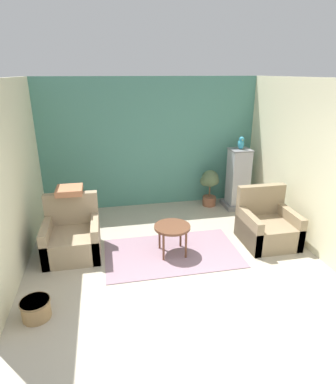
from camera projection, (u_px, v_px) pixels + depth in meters
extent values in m
plane|color=#B2A893|center=(198.00, 316.00, 3.94)|extent=(20.00, 20.00, 0.00)
cube|color=#4C897A|center=(151.00, 144.00, 6.85)|extent=(4.70, 0.06, 2.74)
cube|color=beige|center=(14.00, 177.00, 4.71)|extent=(0.06, 3.67, 2.74)
cube|color=beige|center=(298.00, 161.00, 5.58)|extent=(0.06, 3.67, 2.74)
cube|color=gray|center=(172.00, 253.00, 5.31)|extent=(2.19, 1.30, 0.01)
cylinder|color=brown|center=(172.00, 227.00, 5.14)|extent=(0.59, 0.59, 0.04)
cylinder|color=brown|center=(164.00, 248.00, 5.03)|extent=(0.04, 0.04, 0.47)
cylinder|color=brown|center=(186.00, 245.00, 5.10)|extent=(0.04, 0.04, 0.47)
cylinder|color=brown|center=(159.00, 237.00, 5.36)|extent=(0.04, 0.04, 0.47)
cylinder|color=brown|center=(181.00, 235.00, 5.43)|extent=(0.04, 0.04, 0.47)
cube|color=#9E896B|center=(73.00, 244.00, 5.20)|extent=(0.87, 0.87, 0.40)
cube|color=#9E896B|center=(71.00, 208.00, 5.37)|extent=(0.87, 0.14, 0.54)
cube|color=#9E896B|center=(48.00, 241.00, 5.10)|extent=(0.12, 0.87, 0.59)
cube|color=#9E896B|center=(96.00, 236.00, 5.24)|extent=(0.12, 0.87, 0.59)
cube|color=#8E7A5B|center=(268.00, 232.00, 5.57)|extent=(0.87, 0.87, 0.40)
cube|color=#8E7A5B|center=(261.00, 199.00, 5.74)|extent=(0.87, 0.14, 0.54)
cube|color=#8E7A5B|center=(248.00, 229.00, 5.47)|extent=(0.12, 0.87, 0.59)
cube|color=#8E7A5B|center=(288.00, 226.00, 5.61)|extent=(0.12, 0.87, 0.59)
cube|color=slate|center=(236.00, 204.00, 7.16)|extent=(0.57, 0.57, 0.09)
cube|color=#A8A8AD|center=(238.00, 177.00, 6.94)|extent=(0.41, 0.41, 1.18)
cube|color=slate|center=(240.00, 150.00, 6.72)|extent=(0.43, 0.43, 0.03)
ellipsoid|color=teal|center=(241.00, 144.00, 6.68)|extent=(0.13, 0.16, 0.20)
sphere|color=teal|center=(242.00, 139.00, 6.62)|extent=(0.11, 0.11, 0.11)
cone|color=gold|center=(243.00, 140.00, 6.58)|extent=(0.05, 0.05, 0.05)
cone|color=teal|center=(239.00, 145.00, 6.75)|extent=(0.06, 0.13, 0.17)
cylinder|color=brown|center=(209.00, 201.00, 7.20)|extent=(0.30, 0.30, 0.21)
cylinder|color=brown|center=(210.00, 190.00, 7.11)|extent=(0.04, 0.04, 0.29)
sphere|color=#566B47|center=(210.00, 178.00, 7.01)|extent=(0.37, 0.37, 0.37)
sphere|color=#566B47|center=(205.00, 181.00, 7.05)|extent=(0.22, 0.22, 0.22)
sphere|color=#566B47|center=(214.00, 181.00, 7.02)|extent=(0.20, 0.20, 0.20)
cylinder|color=#A37F51|center=(36.00, 309.00, 3.89)|extent=(0.34, 0.34, 0.24)
cylinder|color=brown|center=(35.00, 302.00, 3.85)|extent=(0.36, 0.36, 0.02)
cube|color=#B2704C|center=(69.00, 190.00, 5.26)|extent=(0.42, 0.42, 0.10)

